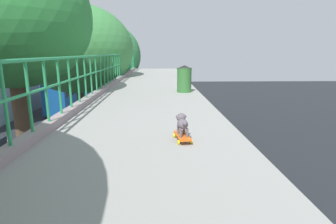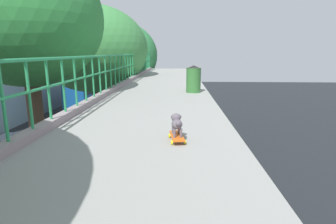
# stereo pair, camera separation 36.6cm
# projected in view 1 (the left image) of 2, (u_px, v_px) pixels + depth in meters

# --- Properties ---
(overpass_deck) EXTENTS (3.20, 37.70, 0.46)m
(overpass_deck) POSITION_uv_depth(u_px,v_px,m) (130.00, 211.00, 2.58)
(overpass_deck) COLOR gray
(overpass_deck) RESTS_ON bridge_pier
(car_blue_fifth) EXTENTS (1.80, 4.22, 1.34)m
(car_blue_fifth) POSITION_uv_depth(u_px,v_px,m) (21.00, 175.00, 13.59)
(car_blue_fifth) COLOR navy
(car_blue_fifth) RESTS_ON ground
(city_bus) EXTENTS (2.54, 11.21, 3.53)m
(city_bus) POSITION_uv_depth(u_px,v_px,m) (71.00, 92.00, 32.70)
(city_bus) COLOR navy
(city_bus) RESTS_ON ground
(roadside_tree_mid) EXTENTS (4.57, 4.57, 9.76)m
(roadside_tree_mid) POSITION_uv_depth(u_px,v_px,m) (10.00, 20.00, 7.64)
(roadside_tree_mid) COLOR #4C392B
(roadside_tree_mid) RESTS_ON ground
(roadside_tree_far) EXTENTS (5.79, 5.79, 9.16)m
(roadside_tree_far) POSITION_uv_depth(u_px,v_px,m) (77.00, 50.00, 13.87)
(roadside_tree_far) COLOR #4A3C28
(roadside_tree_far) RESTS_ON ground
(roadside_tree_farthest) EXTENTS (5.65, 5.65, 9.08)m
(roadside_tree_farthest) POSITION_uv_depth(u_px,v_px,m) (106.00, 56.00, 21.60)
(roadside_tree_farthest) COLOR #4B3130
(roadside_tree_farthest) RESTS_ON ground
(toy_skateboard) EXTENTS (0.26, 0.50, 0.09)m
(toy_skateboard) POSITION_uv_depth(u_px,v_px,m) (182.00, 136.00, 3.90)
(toy_skateboard) COLOR #DF5C17
(toy_skateboard) RESTS_ON overpass_deck
(small_dog) EXTENTS (0.19, 0.35, 0.31)m
(small_dog) POSITION_uv_depth(u_px,v_px,m) (182.00, 122.00, 3.87)
(small_dog) COLOR #5E545F
(small_dog) RESTS_ON toy_skateboard
(litter_bin) EXTENTS (0.47, 0.47, 0.86)m
(litter_bin) POSITION_uv_depth(u_px,v_px,m) (184.00, 78.00, 8.56)
(litter_bin) COLOR #316A30
(litter_bin) RESTS_ON overpass_deck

